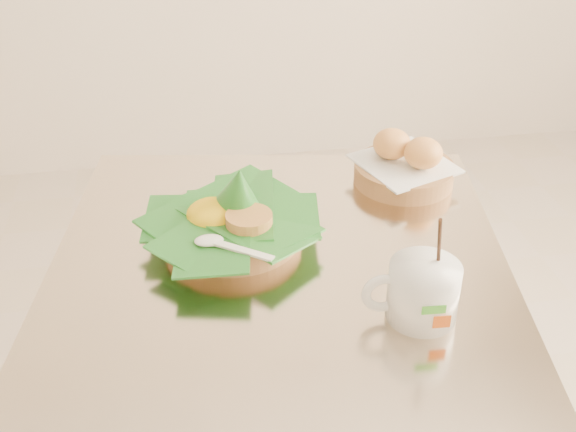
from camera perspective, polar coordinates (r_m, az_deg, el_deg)
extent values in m
cylinder|color=gray|center=(1.37, -0.58, -16.36)|extent=(0.07, 0.07, 0.69)
cube|color=beige|center=(1.12, -0.68, -3.97)|extent=(0.81, 0.81, 0.03)
cylinder|color=#A07644|center=(1.16, -4.40, -0.93)|extent=(0.22, 0.22, 0.04)
cone|color=#1E5E1A|center=(1.13, -3.98, 2.02)|extent=(0.10, 0.12, 0.11)
ellipsoid|color=yellow|center=(1.15, -6.01, 0.12)|extent=(0.08, 0.08, 0.05)
cylinder|color=#CC9347|center=(1.12, -3.10, -0.31)|extent=(0.07, 0.07, 0.02)
cylinder|color=#A07644|center=(1.33, 9.12, 3.39)|extent=(0.18, 0.18, 0.04)
cube|color=white|center=(1.32, 9.19, 4.11)|extent=(0.20, 0.20, 0.01)
ellipsoid|color=orange|center=(1.32, 8.21, 5.67)|extent=(0.07, 0.07, 0.05)
ellipsoid|color=orange|center=(1.30, 10.64, 4.91)|extent=(0.07, 0.07, 0.05)
cylinder|color=white|center=(1.00, 10.63, -5.89)|extent=(0.10, 0.10, 0.08)
torus|color=white|center=(0.98, 7.55, -6.07)|extent=(0.06, 0.02, 0.06)
cylinder|color=#4B2D15|center=(0.97, 10.85, -4.12)|extent=(0.09, 0.09, 0.01)
cylinder|color=black|center=(0.97, 11.84, -2.64)|extent=(0.03, 0.04, 0.12)
cube|color=green|center=(0.96, 11.46, -7.29)|extent=(0.03, 0.00, 0.01)
cube|color=orange|center=(0.97, 12.07, -8.18)|extent=(0.02, 0.00, 0.02)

